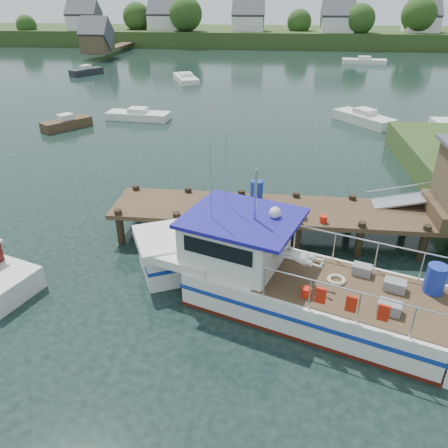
# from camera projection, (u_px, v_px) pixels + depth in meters

# --- Properties ---
(ground_plane) EXTENTS (160.00, 160.00, 0.00)m
(ground_plane) POSITION_uv_depth(u_px,v_px,m) (250.00, 235.00, 19.59)
(ground_plane) COLOR black
(far_shore) EXTENTS (140.00, 42.55, 9.22)m
(far_shore) POSITION_uv_depth(u_px,v_px,m) (274.00, 33.00, 90.88)
(far_shore) COLOR #31461C
(far_shore) RESTS_ON ground
(dock) EXTENTS (16.60, 3.00, 4.78)m
(dock) POSITION_uv_depth(u_px,v_px,m) (410.00, 196.00, 17.91)
(dock) COLOR #493622
(dock) RESTS_ON ground
(lobster_boat) EXTENTS (11.59, 6.56, 5.68)m
(lobster_boat) POSITION_uv_depth(u_px,v_px,m) (274.00, 275.00, 15.02)
(lobster_boat) COLOR silver
(lobster_boat) RESTS_ON ground
(moored_rowboat) EXTENTS (3.40, 3.92, 1.13)m
(moored_rowboat) POSITION_uv_depth(u_px,v_px,m) (67.00, 123.00, 34.78)
(moored_rowboat) COLOR #493622
(moored_rowboat) RESTS_ON ground
(moored_far) EXTENTS (6.71, 3.01, 1.10)m
(moored_far) POSITION_uv_depth(u_px,v_px,m) (364.00, 61.00, 66.32)
(moored_far) COLOR silver
(moored_far) RESTS_ON ground
(moored_a) EXTENTS (5.47, 2.27, 0.98)m
(moored_a) POSITION_uv_depth(u_px,v_px,m) (138.00, 115.00, 37.27)
(moored_a) COLOR silver
(moored_a) RESTS_ON ground
(moored_b) EXTENTS (4.76, 5.45, 1.20)m
(moored_b) POSITION_uv_depth(u_px,v_px,m) (364.00, 118.00, 36.11)
(moored_b) COLOR silver
(moored_b) RESTS_ON ground
(moored_d) EXTENTS (4.24, 6.50, 1.05)m
(moored_d) POSITION_uv_depth(u_px,v_px,m) (186.00, 78.00, 53.15)
(moored_d) COLOR silver
(moored_d) RESTS_ON ground
(moored_e) EXTENTS (3.60, 4.58, 1.23)m
(moored_e) POSITION_uv_depth(u_px,v_px,m) (86.00, 71.00, 57.50)
(moored_e) COLOR black
(moored_e) RESTS_ON ground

